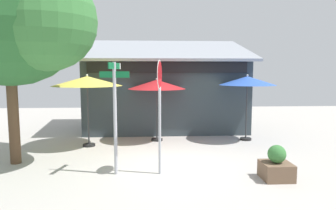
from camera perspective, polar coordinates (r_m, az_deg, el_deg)
ground_plane at (r=9.04m, az=0.07°, el=-11.31°), size 28.00×28.00×0.10m
cafe_building at (r=14.33m, az=-0.48°, el=2.43°), size 7.59×4.67×4.36m
street_sign_post at (r=7.86m, az=-10.07°, el=-0.37°), size 0.78×0.83×2.94m
stop_sign at (r=7.73m, az=-1.60°, el=1.75°), size 0.15×0.74×3.00m
patio_umbrella_mustard_left at (r=11.04m, az=-15.15°, el=4.33°), size 2.47×2.47×2.61m
patio_umbrella_crimson_center at (r=11.56m, az=-2.16°, el=3.85°), size 2.23×2.23×2.46m
patio_umbrella_royal_blue_right at (r=12.04m, az=14.87°, el=4.39°), size 2.18×2.18×2.59m
shade_tree at (r=9.69m, az=-27.30°, el=15.91°), size 4.82×4.47×6.74m
sidewalk_planter at (r=8.13m, az=19.94°, el=-10.85°), size 0.72×0.72×0.87m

